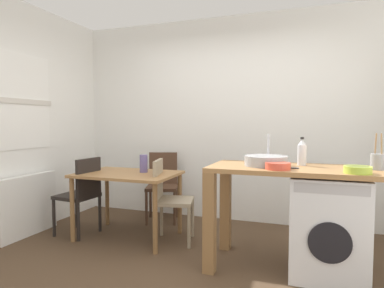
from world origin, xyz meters
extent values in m
plane|color=#4C3826|center=(0.00, 0.00, 0.00)|extent=(5.46, 5.46, 0.00)
cube|color=white|center=(0.00, 1.75, 1.35)|extent=(4.60, 0.10, 2.70)
cube|color=white|center=(-2.10, 0.30, 1.55)|extent=(0.01, 0.90, 1.10)
cube|color=beige|center=(-2.09, 0.30, 1.55)|extent=(0.02, 0.96, 0.06)
cube|color=white|center=(-2.02, 0.30, 0.35)|extent=(0.10, 0.80, 0.70)
cube|color=#9E7042|center=(-0.89, 0.63, 0.72)|extent=(1.10, 0.76, 0.03)
cylinder|color=brown|center=(-1.39, 0.30, 0.35)|extent=(0.05, 0.05, 0.71)
cylinder|color=brown|center=(-0.39, 0.30, 0.35)|extent=(0.05, 0.05, 0.71)
cylinder|color=brown|center=(-1.39, 0.96, 0.35)|extent=(0.05, 0.05, 0.71)
cylinder|color=brown|center=(-0.39, 0.96, 0.35)|extent=(0.05, 0.05, 0.71)
cube|color=black|center=(-1.51, 0.53, 0.45)|extent=(0.43, 0.43, 0.04)
cube|color=black|center=(-1.33, 0.52, 0.68)|extent=(0.06, 0.38, 0.45)
cylinder|color=black|center=(-1.70, 0.36, 0.23)|extent=(0.04, 0.04, 0.45)
cylinder|color=black|center=(-1.67, 0.72, 0.23)|extent=(0.04, 0.04, 0.45)
cylinder|color=black|center=(-1.34, 0.34, 0.23)|extent=(0.04, 0.04, 0.45)
cylinder|color=black|center=(-1.32, 0.69, 0.23)|extent=(0.04, 0.04, 0.45)
cube|color=gray|center=(-0.34, 0.68, 0.45)|extent=(0.48, 0.48, 0.04)
cube|color=gray|center=(-0.51, 0.64, 0.68)|extent=(0.13, 0.38, 0.45)
cylinder|color=gray|center=(-0.21, 0.90, 0.23)|extent=(0.04, 0.04, 0.45)
cylinder|color=gray|center=(-0.12, 0.55, 0.23)|extent=(0.04, 0.04, 0.45)
cylinder|color=gray|center=(-0.56, 0.81, 0.23)|extent=(0.04, 0.04, 0.45)
cylinder|color=gray|center=(-0.47, 0.46, 0.23)|extent=(0.04, 0.04, 0.45)
cube|color=#4C3323|center=(-0.79, 1.33, 0.45)|extent=(0.51, 0.51, 0.04)
cube|color=#4C3323|center=(-0.85, 1.50, 0.68)|extent=(0.37, 0.16, 0.45)
cylinder|color=#4C3323|center=(-0.56, 1.22, 0.23)|extent=(0.04, 0.04, 0.45)
cylinder|color=#4C3323|center=(-0.90, 1.10, 0.23)|extent=(0.04, 0.04, 0.45)
cylinder|color=#4C3323|center=(-0.68, 1.56, 0.23)|extent=(0.04, 0.04, 0.45)
cylinder|color=#4C3323|center=(-1.02, 1.44, 0.23)|extent=(0.04, 0.04, 0.45)
cube|color=#9E7042|center=(0.94, 0.37, 0.90)|extent=(1.50, 0.68, 0.04)
cube|color=olive|center=(0.24, 0.08, 0.44)|extent=(0.10, 0.10, 0.88)
cube|color=olive|center=(0.24, 0.66, 0.44)|extent=(0.10, 0.10, 0.88)
cube|color=silver|center=(1.20, 0.37, 0.43)|extent=(0.60, 0.60, 0.86)
cylinder|color=black|center=(1.20, 0.07, 0.39)|extent=(0.32, 0.02, 0.32)
cube|color=#B2B2B7|center=(1.20, 0.08, 0.80)|extent=(0.54, 0.01, 0.08)
cylinder|color=#9EA0A5|center=(0.67, 0.37, 0.97)|extent=(0.38, 0.38, 0.09)
cylinder|color=#B2B2B7|center=(0.67, 0.55, 1.06)|extent=(0.02, 0.02, 0.28)
cylinder|color=silver|center=(0.98, 0.52, 1.01)|extent=(0.08, 0.08, 0.18)
cone|color=silver|center=(0.98, 0.52, 1.13)|extent=(0.07, 0.07, 0.05)
cylinder|color=#262626|center=(0.98, 0.52, 1.17)|extent=(0.03, 0.03, 0.02)
cylinder|color=#D84C38|center=(0.80, 0.17, 0.95)|extent=(0.21, 0.21, 0.06)
cylinder|color=maroon|center=(0.80, 0.17, 0.96)|extent=(0.17, 0.17, 0.03)
cylinder|color=gray|center=(1.57, 0.42, 0.99)|extent=(0.11, 0.11, 0.13)
cylinder|color=#99724C|center=(1.55, 0.43, 1.13)|extent=(0.01, 0.04, 0.18)
cylinder|color=#99724C|center=(1.59, 0.41, 1.13)|extent=(0.01, 0.05, 0.18)
cylinder|color=#A8C63D|center=(1.39, 0.15, 0.95)|extent=(0.20, 0.20, 0.05)
cylinder|color=olive|center=(1.39, 0.15, 0.96)|extent=(0.16, 0.16, 0.03)
cylinder|color=slate|center=(-0.74, 0.73, 0.84)|extent=(0.09, 0.09, 0.20)
cube|color=#B2B2B7|center=(0.89, 0.27, 0.92)|extent=(0.15, 0.06, 0.01)
cube|color=#262628|center=(0.89, 0.27, 0.92)|extent=(0.15, 0.06, 0.01)
camera|label=1|loc=(1.04, -2.62, 1.30)|focal=31.00mm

